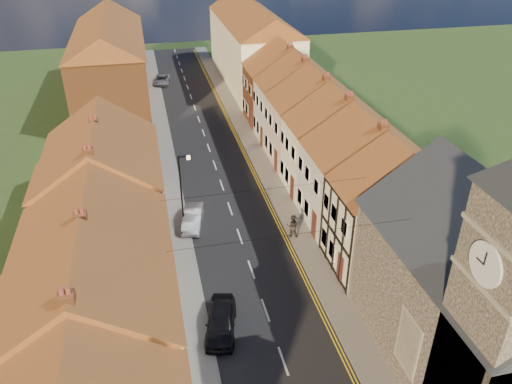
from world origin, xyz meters
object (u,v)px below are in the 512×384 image
(church, at_px, (493,283))
(lamppost, at_px, (182,188))
(car_mid, at_px, (193,218))
(car_distant, at_px, (162,80))
(pedestrian_right, at_px, (292,226))
(car_near, at_px, (221,321))

(church, relative_size, lamppost, 2.53)
(car_mid, xyz_separation_m, car_distant, (0.00, 35.95, -0.06))
(car_distant, bearing_deg, church, -68.13)
(car_mid, xyz_separation_m, pedestrian_right, (6.95, -3.28, 0.38))
(lamppost, height_order, car_mid, lamppost)
(lamppost, xyz_separation_m, car_distant, (0.61, 36.24, -2.95))
(car_near, bearing_deg, car_distant, 103.38)
(car_near, xyz_separation_m, car_mid, (-0.30, 11.31, -0.07))
(pedestrian_right, bearing_deg, car_mid, -5.99)
(lamppost, bearing_deg, car_near, -85.26)
(church, xyz_separation_m, car_mid, (-12.56, 16.96, -5.23))
(church, xyz_separation_m, lamppost, (-13.17, 16.68, -2.34))
(car_near, bearing_deg, car_mid, 104.55)
(car_mid, bearing_deg, pedestrian_right, -12.90)
(pedestrian_right, bearing_deg, lamppost, -2.32)
(church, relative_size, pedestrian_right, 8.37)
(car_near, height_order, car_distant, car_near)
(car_near, xyz_separation_m, car_distant, (-0.30, 47.26, -0.13))
(lamppost, relative_size, car_near, 1.43)
(pedestrian_right, bearing_deg, car_near, 69.66)
(car_near, distance_m, pedestrian_right, 10.43)
(car_distant, relative_size, pedestrian_right, 2.33)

